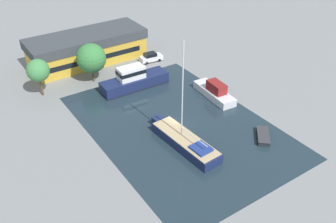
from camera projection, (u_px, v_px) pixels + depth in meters
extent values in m
plane|color=gray|center=(178.00, 125.00, 52.84)|extent=(440.00, 440.00, 0.00)
cube|color=#1E2D38|center=(178.00, 125.00, 52.84)|extent=(22.57, 33.02, 0.01)
cube|color=gold|center=(88.00, 52.00, 69.39)|extent=(20.76, 7.89, 3.67)
cube|color=#383D42|center=(86.00, 39.00, 67.93)|extent=(21.38, 8.13, 1.71)
cube|color=black|center=(97.00, 63.00, 66.94)|extent=(2.40, 0.06, 2.57)
cube|color=black|center=(97.00, 59.00, 66.55)|extent=(17.64, 0.05, 0.92)
cylinder|color=brown|center=(93.00, 75.00, 63.20)|extent=(0.33, 0.33, 2.42)
sphere|color=#387A3D|center=(91.00, 58.00, 61.53)|extent=(4.91, 4.91, 4.91)
cylinder|color=brown|center=(41.00, 87.00, 59.08)|extent=(0.30, 0.30, 3.05)
sphere|color=#428447|center=(38.00, 70.00, 57.51)|extent=(3.57, 3.57, 3.57)
cube|color=silver|center=(151.00, 58.00, 69.98)|extent=(4.38, 2.25, 0.85)
cube|color=black|center=(150.00, 55.00, 69.52)|extent=(2.35, 1.81, 0.59)
cube|color=black|center=(155.00, 54.00, 69.97)|extent=(0.20, 1.43, 0.47)
cylinder|color=black|center=(155.00, 57.00, 71.30)|extent=(0.62, 0.26, 0.60)
cylinder|color=black|center=(159.00, 60.00, 70.11)|extent=(0.62, 0.26, 0.60)
cylinder|color=black|center=(143.00, 60.00, 70.28)|extent=(0.62, 0.26, 0.60)
cylinder|color=black|center=(147.00, 63.00, 69.10)|extent=(0.62, 0.26, 0.60)
cube|color=#19234C|center=(185.00, 142.00, 48.48)|extent=(3.71, 11.00, 1.32)
cube|color=#19234C|center=(158.00, 121.00, 52.47)|extent=(1.43, 1.28, 1.32)
cube|color=tan|center=(185.00, 138.00, 48.09)|extent=(3.56, 10.56, 0.08)
cylinder|color=silver|center=(183.00, 91.00, 45.05)|extent=(0.16, 0.16, 13.07)
cylinder|color=silver|center=(194.00, 137.00, 46.39)|extent=(0.43, 4.87, 0.12)
cube|color=navy|center=(201.00, 148.00, 46.01)|extent=(2.26, 2.51, 0.30)
cube|color=#19234C|center=(135.00, 82.00, 61.53)|extent=(11.45, 3.44, 1.85)
cube|color=black|center=(135.00, 86.00, 61.96)|extent=(11.57, 3.51, 0.18)
cube|color=white|center=(131.00, 73.00, 60.22)|extent=(4.38, 2.38, 2.01)
cube|color=black|center=(131.00, 72.00, 60.11)|extent=(4.47, 2.45, 0.64)
cube|color=#23282D|center=(263.00, 136.00, 50.16)|extent=(3.63, 3.83, 0.60)
cube|color=#333338|center=(263.00, 134.00, 49.97)|extent=(3.80, 4.00, 0.08)
cube|color=silver|center=(214.00, 93.00, 59.16)|extent=(3.14, 8.47, 1.21)
cube|color=maroon|center=(217.00, 87.00, 58.06)|extent=(2.02, 3.45, 1.51)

